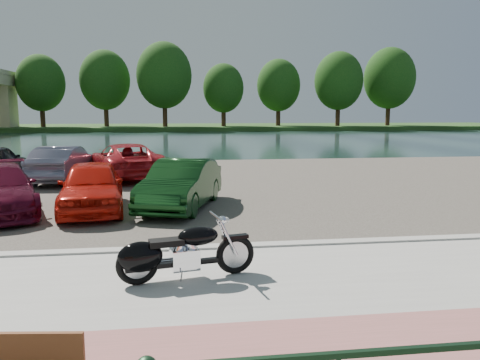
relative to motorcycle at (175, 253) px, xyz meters
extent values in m
plane|color=#595447|center=(1.30, -0.19, -0.56)|extent=(200.00, 200.00, 0.00)
cube|color=#A3A19A|center=(1.30, -1.19, -0.51)|extent=(60.00, 6.00, 0.10)
cube|color=#945953|center=(1.30, -2.69, -0.46)|extent=(60.00, 2.00, 0.01)
cube|color=#A3A19A|center=(1.30, 1.81, -0.49)|extent=(60.00, 0.30, 0.14)
cube|color=#3E3A32|center=(1.30, 10.81, -0.54)|extent=(60.00, 18.00, 0.04)
cube|color=#1B312F|center=(1.30, 39.81, -0.56)|extent=(120.00, 40.00, 0.00)
cube|color=#1B4017|center=(1.30, 71.81, -0.26)|extent=(120.00, 24.00, 0.60)
cube|color=black|center=(1.30, -4.19, 0.42)|extent=(24.00, 0.05, 0.05)
cylinder|color=#351F13|center=(-19.70, 65.81, 2.51)|extent=(0.70, 0.70, 4.95)
ellipsoid|color=#133C10|center=(-19.70, 65.81, 6.47)|extent=(6.93, 6.93, 8.32)
cylinder|color=#351F13|center=(-10.70, 67.21, 2.74)|extent=(0.70, 0.70, 5.40)
ellipsoid|color=#133C10|center=(-10.70, 67.21, 7.06)|extent=(7.56, 7.56, 9.07)
cylinder|color=#351F13|center=(-1.70, 64.41, 2.96)|extent=(0.70, 0.70, 5.85)
ellipsoid|color=#133C10|center=(-1.70, 64.41, 7.64)|extent=(8.19, 8.19, 9.83)
cylinder|color=#351F13|center=(7.30, 65.81, 2.29)|extent=(0.70, 0.70, 4.50)
ellipsoid|color=#133C10|center=(7.30, 65.81, 5.89)|extent=(6.30, 6.30, 7.56)
cylinder|color=#351F13|center=(16.30, 67.21, 2.51)|extent=(0.70, 0.70, 4.95)
ellipsoid|color=#133C10|center=(16.30, 67.21, 6.47)|extent=(6.93, 6.93, 8.32)
cylinder|color=#351F13|center=(25.30, 64.41, 2.74)|extent=(0.70, 0.70, 5.40)
ellipsoid|color=#133C10|center=(25.30, 64.41, 7.06)|extent=(7.56, 7.56, 9.07)
cylinder|color=#351F13|center=(34.30, 65.81, 2.96)|extent=(0.70, 0.70, 5.85)
ellipsoid|color=#133C10|center=(34.30, 65.81, 7.64)|extent=(8.19, 8.19, 9.83)
torus|color=black|center=(1.02, 0.20, -0.12)|extent=(0.69, 0.25, 0.68)
torus|color=black|center=(-0.59, -0.13, -0.12)|extent=(0.69, 0.25, 0.68)
cylinder|color=#B2B2B7|center=(1.02, 0.20, -0.12)|extent=(0.46, 0.15, 0.46)
cylinder|color=#B2B2B7|center=(-0.59, -0.13, -0.12)|extent=(0.46, 0.15, 0.46)
cylinder|color=silver|center=(0.91, 0.08, 0.18)|extent=(0.33, 0.11, 0.63)
cylinder|color=silver|center=(0.87, 0.27, 0.18)|extent=(0.33, 0.11, 0.63)
cylinder|color=silver|center=(0.70, 0.14, 0.57)|extent=(0.18, 0.74, 0.04)
sphere|color=silver|center=(0.80, 0.16, 0.49)|extent=(0.19, 0.19, 0.16)
sphere|color=silver|center=(0.87, 0.17, 0.49)|extent=(0.13, 0.13, 0.11)
cube|color=black|center=(1.02, 0.20, 0.19)|extent=(0.47, 0.23, 0.06)
cube|color=black|center=(0.22, 0.04, -0.18)|extent=(1.20, 0.34, 0.08)
cube|color=silver|center=(0.17, 0.03, -0.11)|extent=(0.50, 0.40, 0.34)
cylinder|color=silver|center=(0.26, 0.05, 0.09)|extent=(0.28, 0.23, 0.27)
cylinder|color=silver|center=(0.07, 0.01, 0.09)|extent=(0.28, 0.23, 0.27)
ellipsoid|color=black|center=(0.39, 0.07, 0.26)|extent=(0.74, 0.49, 0.32)
cube|color=black|center=(-0.13, -0.03, 0.20)|extent=(0.59, 0.38, 0.10)
ellipsoid|color=black|center=(-0.54, -0.12, 0.00)|extent=(0.78, 0.47, 0.50)
cube|color=black|center=(-0.59, -0.13, -0.07)|extent=(0.43, 0.26, 0.30)
cylinder|color=silver|center=(-0.16, 0.12, -0.24)|extent=(1.10, 0.31, 0.09)
cylinder|color=silver|center=(-0.16, 0.12, -0.16)|extent=(1.10, 0.31, 0.09)
cylinder|color=#B2B2B7|center=(0.10, -0.17, -0.33)|extent=(0.05, 0.14, 0.22)
imported|color=red|center=(-2.35, 6.07, 0.20)|extent=(2.19, 4.39, 1.44)
imported|color=#0E3312|center=(0.17, 6.17, 0.19)|extent=(2.70, 4.58, 1.43)
imported|color=slate|center=(-4.53, 12.12, 0.21)|extent=(1.93, 4.53, 1.45)
imported|color=#AB1C23|center=(-2.11, 12.68, 0.23)|extent=(3.97, 5.88, 1.50)
camera|label=1|loc=(0.08, -7.46, 2.30)|focal=35.00mm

